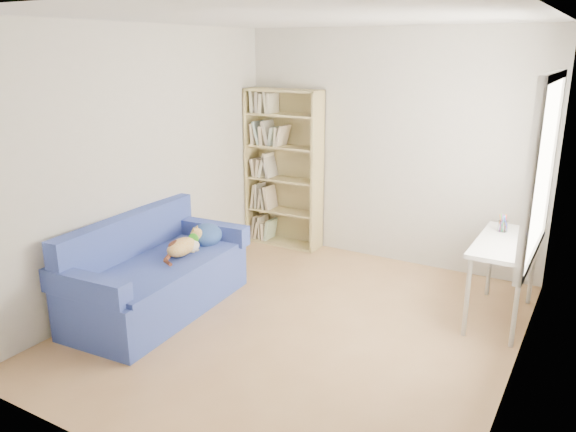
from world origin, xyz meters
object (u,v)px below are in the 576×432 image
object	(u,v)px
bookshelf	(284,175)
pen_cup	(503,225)
sofa	(157,275)
desk	(505,250)

from	to	relation	value
bookshelf	pen_cup	bearing A→B (deg)	-11.22
sofa	bookshelf	distance (m)	2.26
sofa	pen_cup	bearing A→B (deg)	27.26
sofa	desk	bearing A→B (deg)	22.49
sofa	desk	size ratio (longest dim) A/B	1.74
bookshelf	sofa	bearing A→B (deg)	-92.40
sofa	pen_cup	xyz separation A→B (m)	(2.75, 1.66, 0.48)
sofa	pen_cup	size ratio (longest dim) A/B	11.04
desk	pen_cup	size ratio (longest dim) A/B	6.36
bookshelf	desk	bearing A→B (deg)	-15.97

